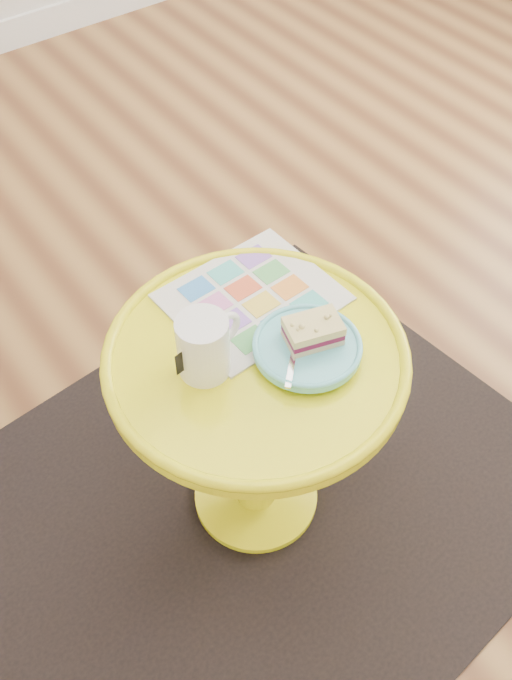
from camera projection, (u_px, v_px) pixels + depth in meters
floor at (329, 363)px, 1.97m from camera, size 4.00×4.00×0.00m
rug at (256, 497)px, 1.71m from camera, size 1.40×1.22×0.01m
side_table at (256, 403)px, 1.44m from camera, size 0.54×0.54×0.51m
newspaper at (252, 297)px, 1.42m from camera, size 0.31×0.27×0.01m
mug at (204, 344)px, 1.26m from camera, size 0.13×0.09×0.12m
plate at (307, 348)px, 1.31m from camera, size 0.19×0.19×0.02m
cake_slice at (313, 331)px, 1.30m from camera, size 0.11×0.09×0.04m
fork at (294, 352)px, 1.30m from camera, size 0.11×0.11×0.00m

